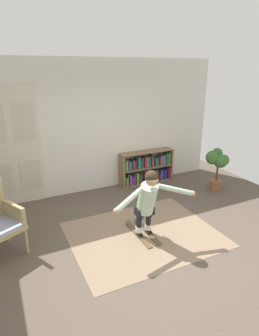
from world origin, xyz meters
name	(u,v)px	position (x,y,z in m)	size (l,w,h in m)	color
ground_plane	(152,246)	(0.00, 0.00, 0.00)	(7.20, 7.20, 0.00)	brown
back_wall	(94,127)	(0.00, 2.60, 1.45)	(6.00, 0.10, 2.90)	silver
double_door	(12,146)	(-1.73, 2.54, 1.23)	(1.22, 0.05, 2.45)	beige
rug	(143,234)	(0.05, 0.36, 0.00)	(2.44, 1.96, 0.01)	#8A715A
bookshelf	(146,169)	(1.22, 2.39, 0.36)	(1.36, 0.30, 0.80)	#806346
potted_plant	(217,163)	(2.45, 1.30, 0.64)	(0.50, 0.43, 0.97)	brown
skis_pair	(143,232)	(0.05, 0.39, 0.02)	(0.27, 0.84, 0.07)	brown
person_skier	(148,198)	(0.05, 0.24, 0.73)	(1.42, 0.56, 1.16)	white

